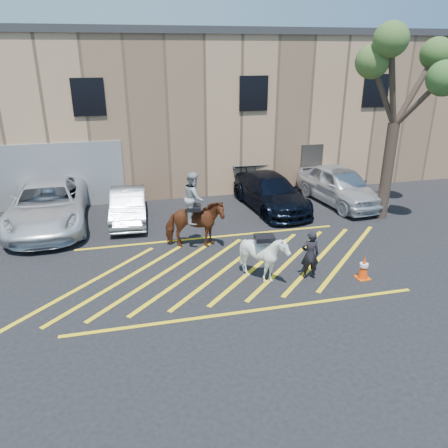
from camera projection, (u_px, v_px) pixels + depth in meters
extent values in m
plane|color=black|center=(224.00, 264.00, 13.94)|extent=(90.00, 90.00, 0.00)
imported|color=silver|center=(48.00, 205.00, 16.75)|extent=(2.95, 6.13, 1.69)
imported|color=gray|center=(128.00, 206.00, 17.30)|extent=(1.55, 3.92, 1.27)
imported|color=black|center=(270.00, 192.00, 18.68)|extent=(2.53, 5.13, 1.43)
imported|color=silver|center=(340.00, 185.00, 19.27)|extent=(2.58, 5.06, 1.65)
imported|color=black|center=(310.00, 255.00, 12.85)|extent=(0.59, 0.43, 1.50)
cube|color=tan|center=(172.00, 108.00, 23.50)|extent=(32.00, 10.00, 7.00)
cube|color=#2D2D30|center=(169.00, 34.00, 22.15)|extent=(32.20, 10.20, 0.30)
cube|color=black|center=(88.00, 97.00, 17.67)|extent=(1.30, 0.08, 1.50)
cube|color=black|center=(254.00, 93.00, 19.19)|extent=(1.30, 0.08, 1.50)
cube|color=black|center=(376.00, 91.00, 20.49)|extent=(1.30, 0.08, 1.50)
cube|color=#38332D|center=(311.00, 167.00, 21.13)|extent=(1.10, 0.08, 2.20)
cube|color=yellow|center=(87.00, 284.00, 12.76)|extent=(4.20, 4.20, 0.01)
cube|color=yellow|center=(124.00, 280.00, 12.99)|extent=(4.20, 4.20, 0.01)
cube|color=yellow|center=(159.00, 276.00, 13.22)|extent=(4.20, 4.20, 0.01)
cube|color=yellow|center=(194.00, 272.00, 13.44)|extent=(4.20, 4.20, 0.01)
cube|color=yellow|center=(227.00, 268.00, 13.67)|extent=(4.20, 4.20, 0.01)
cube|color=yellow|center=(259.00, 265.00, 13.90)|extent=(4.20, 4.20, 0.01)
cube|color=yellow|center=(289.00, 261.00, 14.13)|extent=(4.20, 4.20, 0.01)
cube|color=yellow|center=(319.00, 258.00, 14.35)|extent=(4.20, 4.20, 0.01)
cube|color=yellow|center=(348.00, 255.00, 14.58)|extent=(4.20, 4.20, 0.01)
cube|color=yellow|center=(210.00, 237.00, 15.93)|extent=(9.50, 0.12, 0.01)
cube|color=yellow|center=(249.00, 311.00, 11.41)|extent=(9.50, 0.12, 0.01)
imported|color=brown|center=(194.00, 224.00, 14.85)|extent=(2.15, 1.27, 1.71)
imported|color=#989BA2|center=(194.00, 198.00, 14.50)|extent=(0.80, 0.95, 1.74)
cube|color=black|center=(194.00, 208.00, 14.63)|extent=(0.55, 0.63, 0.14)
imported|color=white|center=(264.00, 257.00, 12.71)|extent=(1.36, 1.50, 1.52)
cube|color=black|center=(265.00, 238.00, 12.49)|extent=(0.60, 0.51, 0.14)
cube|color=#F05509|center=(362.00, 278.00, 13.07)|extent=(0.40, 0.40, 0.03)
cone|color=#F03B09|center=(364.00, 267.00, 12.94)|extent=(0.32, 0.32, 0.70)
cylinder|color=white|center=(364.00, 265.00, 12.92)|extent=(0.25, 0.25, 0.10)
cylinder|color=#46362B|center=(387.00, 172.00, 17.18)|extent=(0.44, 0.44, 3.80)
cylinder|color=#48342B|center=(415.00, 90.00, 16.34)|extent=(1.76, 0.51, 2.68)
cylinder|color=#413327|center=(383.00, 94.00, 16.87)|extent=(0.33, 1.88, 2.34)
cylinder|color=#4A392D|center=(383.00, 95.00, 15.96)|extent=(1.40, 0.20, 2.39)
cylinder|color=#4D392E|center=(418.00, 103.00, 15.60)|extent=(0.78, 1.62, 1.96)
cylinder|color=#49392C|center=(392.00, 85.00, 15.61)|extent=(1.16, 0.77, 3.11)
sphere|color=#486A2D|center=(437.00, 54.00, 16.17)|extent=(1.20, 1.20, 1.20)
sphere|color=#4D7130|center=(373.00, 63.00, 17.22)|extent=(1.20, 1.20, 1.20)
sphere|color=#4F6A2D|center=(372.00, 61.00, 15.40)|extent=(1.20, 1.20, 1.20)
sphere|color=#3E662B|center=(444.00, 78.00, 14.69)|extent=(1.20, 1.20, 1.20)
sphere|color=#4D6C2E|center=(391.00, 39.00, 14.71)|extent=(1.20, 1.20, 1.20)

